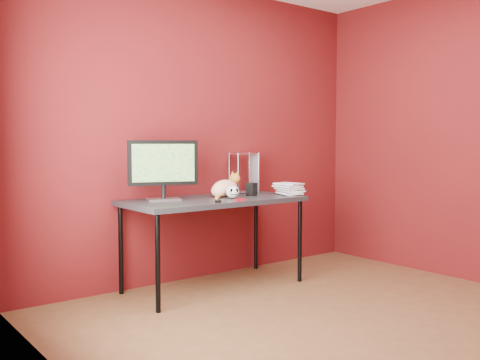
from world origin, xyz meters
TOP-DOWN VIEW (x-y plane):
  - room at (0.00, 0.00)m, footprint 3.52×3.52m
  - desk at (-0.15, 1.37)m, footprint 1.50×0.70m
  - monitor at (-0.57, 1.46)m, footprint 0.53×0.25m
  - cat at (0.02, 1.44)m, footprint 0.40×0.29m
  - skull_mug at (-0.04, 1.26)m, footprint 0.11×0.12m
  - speaker at (0.24, 1.35)m, footprint 0.10×0.10m
  - book_stack at (0.48, 1.25)m, footprint 0.24×0.27m
  - wire_rack at (0.37, 1.63)m, footprint 0.24×0.21m
  - pocket_knife at (-0.10, 1.08)m, footprint 0.09×0.03m
  - black_gadget at (-0.31, 1.08)m, footprint 0.05×0.04m
  - washer at (-0.02, 1.12)m, footprint 0.04×0.04m

SIDE VIEW (x-z plane):
  - desk at x=-0.15m, z-range 0.32..1.07m
  - washer at x=-0.02m, z-range 0.75..0.75m
  - pocket_knife at x=-0.10m, z-range 0.75..0.77m
  - black_gadget at x=-0.31m, z-range 0.75..0.77m
  - speaker at x=0.24m, z-range 0.75..0.86m
  - skull_mug at x=-0.04m, z-range 0.75..0.86m
  - cat at x=0.02m, z-range 0.72..0.93m
  - wire_rack at x=0.37m, z-range 0.75..1.12m
  - monitor at x=-0.57m, z-range 0.78..1.26m
  - book_stack at x=0.48m, z-range 0.75..1.91m
  - room at x=0.00m, z-range 0.14..2.75m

